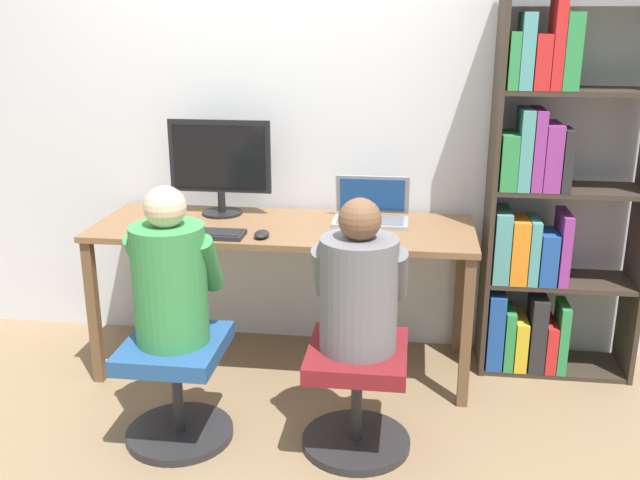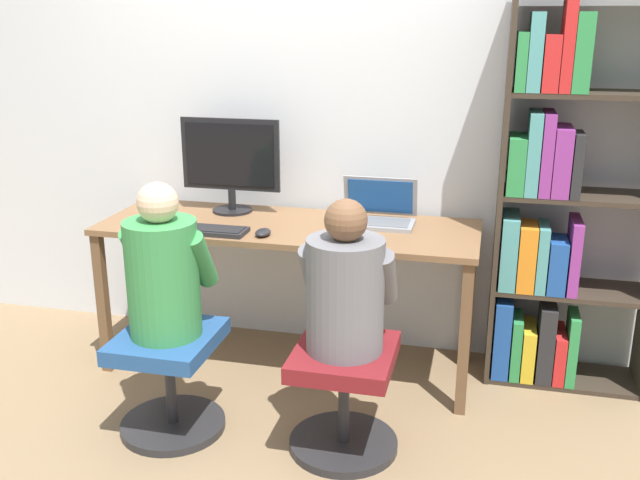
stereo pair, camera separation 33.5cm
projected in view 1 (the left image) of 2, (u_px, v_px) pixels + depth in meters
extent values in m
plane|color=#846B4C|center=(274.00, 396.00, 3.49)|extent=(14.00, 14.00, 0.00)
cube|color=silver|center=(295.00, 110.00, 3.78)|extent=(10.00, 0.05, 2.60)
cube|color=brown|center=(283.00, 228.00, 3.57)|extent=(1.90, 0.66, 0.03)
cube|color=brown|center=(94.00, 313.00, 3.53)|extent=(0.05, 0.05, 0.75)
cube|color=brown|center=(466.00, 333.00, 3.30)|extent=(0.05, 0.05, 0.75)
cube|color=brown|center=(137.00, 273.00, 4.07)|extent=(0.05, 0.05, 0.75)
cube|color=brown|center=(460.00, 288.00, 3.84)|extent=(0.05, 0.05, 0.75)
cylinder|color=black|center=(222.00, 213.00, 3.77)|extent=(0.21, 0.21, 0.01)
cylinder|color=black|center=(222.00, 202.00, 3.75)|extent=(0.04, 0.04, 0.11)
cube|color=black|center=(220.00, 156.00, 3.68)|extent=(0.54, 0.02, 0.38)
cube|color=black|center=(219.00, 157.00, 3.67)|extent=(0.48, 0.01, 0.32)
cube|color=gray|center=(370.00, 222.00, 3.59)|extent=(0.38, 0.21, 0.02)
cube|color=slate|center=(370.00, 220.00, 3.58)|extent=(0.33, 0.16, 0.00)
cube|color=gray|center=(372.00, 194.00, 3.68)|extent=(0.38, 0.06, 0.21)
cube|color=#19478C|center=(372.00, 195.00, 3.67)|extent=(0.33, 0.05, 0.17)
cube|color=#232326|center=(203.00, 234.00, 3.39)|extent=(0.40, 0.15, 0.02)
cube|color=black|center=(203.00, 231.00, 3.39)|extent=(0.37, 0.12, 0.00)
ellipsoid|color=black|center=(262.00, 234.00, 3.36)|extent=(0.07, 0.11, 0.03)
cylinder|color=#262628|center=(180.00, 433.00, 3.15)|extent=(0.47, 0.47, 0.04)
cylinder|color=#262628|center=(177.00, 393.00, 3.09)|extent=(0.05, 0.05, 0.36)
cube|color=#234C84|center=(174.00, 348.00, 3.02)|extent=(0.41, 0.46, 0.07)
cylinder|color=#262628|center=(356.00, 441.00, 3.08)|extent=(0.47, 0.47, 0.04)
cylinder|color=#262628|center=(357.00, 401.00, 3.02)|extent=(0.05, 0.05, 0.36)
cube|color=maroon|center=(357.00, 355.00, 2.96)|extent=(0.41, 0.46, 0.07)
cylinder|color=#388C47|center=(170.00, 284.00, 2.94)|extent=(0.31, 0.31, 0.51)
sphere|color=beige|center=(165.00, 207.00, 2.84)|extent=(0.17, 0.17, 0.17)
cylinder|color=#388C47|center=(141.00, 260.00, 3.00)|extent=(0.09, 0.22, 0.28)
cylinder|color=#388C47|center=(208.00, 263.00, 2.96)|extent=(0.09, 0.22, 0.28)
cylinder|color=slate|center=(359.00, 294.00, 2.88)|extent=(0.32, 0.32, 0.47)
sphere|color=brown|center=(360.00, 220.00, 2.78)|extent=(0.17, 0.17, 0.17)
cylinder|color=slate|center=(324.00, 271.00, 2.94)|extent=(0.09, 0.21, 0.27)
cylinder|color=slate|center=(397.00, 274.00, 2.90)|extent=(0.09, 0.21, 0.27)
cube|color=#382D23|center=(491.00, 187.00, 3.54)|extent=(0.02, 0.33, 1.93)
cube|color=#382D23|center=(549.00, 364.00, 3.78)|extent=(0.71, 0.31, 0.02)
cube|color=#382D23|center=(558.00, 280.00, 3.64)|extent=(0.71, 0.31, 0.02)
cube|color=#382D23|center=(568.00, 189.00, 3.50)|extent=(0.71, 0.31, 0.02)
cube|color=#382D23|center=(578.00, 91.00, 3.35)|extent=(0.71, 0.31, 0.02)
cube|color=#1E4C9E|center=(494.00, 325.00, 3.73)|extent=(0.08, 0.27, 0.41)
cube|color=#2D8C47|center=(508.00, 336.00, 3.71)|extent=(0.05, 0.21, 0.32)
cube|color=gold|center=(519.00, 340.00, 3.73)|extent=(0.06, 0.25, 0.26)
cube|color=#262628|center=(536.00, 331.00, 3.68)|extent=(0.08, 0.21, 0.40)
cube|color=red|center=(548.00, 342.00, 3.72)|extent=(0.05, 0.26, 0.25)
cube|color=#2D8C47|center=(561.00, 336.00, 3.67)|extent=(0.05, 0.21, 0.36)
cube|color=teal|center=(500.00, 244.00, 3.60)|extent=(0.08, 0.27, 0.36)
cube|color=orange|center=(518.00, 249.00, 3.56)|extent=(0.08, 0.21, 0.32)
cube|color=teal|center=(532.00, 249.00, 3.57)|extent=(0.05, 0.23, 0.32)
cube|color=#1E4C9E|center=(547.00, 257.00, 3.56)|extent=(0.08, 0.21, 0.26)
cube|color=#8C338C|center=(562.00, 246.00, 3.56)|extent=(0.05, 0.26, 0.36)
cube|color=#2D8C47|center=(507.00, 160.00, 3.46)|extent=(0.08, 0.25, 0.27)
cube|color=teal|center=(524.00, 149.00, 3.43)|extent=(0.06, 0.23, 0.38)
cube|color=#8C338C|center=(536.00, 148.00, 3.44)|extent=(0.05, 0.27, 0.38)
cube|color=#8C338C|center=(550.00, 156.00, 3.43)|extent=(0.08, 0.26, 0.32)
cube|color=#262628|center=(565.00, 159.00, 3.40)|extent=(0.04, 0.20, 0.30)
cube|color=#2D8C47|center=(512.00, 60.00, 3.32)|extent=(0.05, 0.26, 0.26)
cube|color=teal|center=(526.00, 51.00, 3.28)|extent=(0.06, 0.21, 0.34)
cube|color=red|center=(541.00, 62.00, 3.28)|extent=(0.07, 0.19, 0.25)
cube|color=red|center=(556.00, 43.00, 3.26)|extent=(0.05, 0.21, 0.41)
cube|color=#2D8C47|center=(569.00, 51.00, 3.28)|extent=(0.07, 0.25, 0.34)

